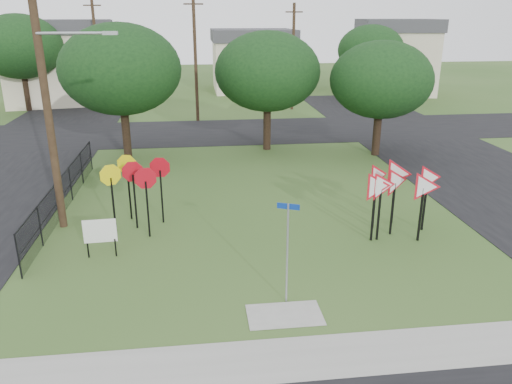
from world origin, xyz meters
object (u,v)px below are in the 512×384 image
at_px(yield_sign_cluster, 396,184).
at_px(info_board, 100,232).
at_px(street_name_sign, 287,247).
at_px(stop_sign_cluster, 136,179).

height_order(yield_sign_cluster, info_board, yield_sign_cluster).
height_order(street_name_sign, yield_sign_cluster, street_name_sign).
height_order(stop_sign_cluster, yield_sign_cluster, stop_sign_cluster).
bearing_deg(info_board, stop_sign_cluster, 67.18).
bearing_deg(street_name_sign, yield_sign_cluster, 41.15).
relative_size(street_name_sign, stop_sign_cluster, 1.12).
distance_m(street_name_sign, yield_sign_cluster, 6.21).
bearing_deg(info_board, yield_sign_cluster, 3.63).
bearing_deg(yield_sign_cluster, info_board, -176.37).
height_order(street_name_sign, info_board, street_name_sign).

